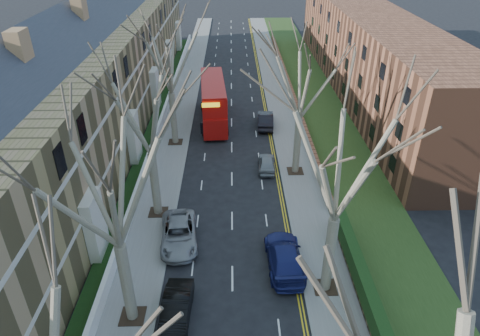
{
  "coord_description": "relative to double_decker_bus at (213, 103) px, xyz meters",
  "views": [
    {
      "loc": [
        0.11,
        -10.88,
        19.79
      ],
      "look_at": [
        0.67,
        18.39,
        2.62
      ],
      "focal_mm": 32.0,
      "sensor_mm": 36.0,
      "label": 1
    }
  ],
  "objects": [
    {
      "name": "pavement_left",
      "position": [
        -4.02,
        5.73,
        -2.19
      ],
      "size": [
        3.0,
        102.0,
        0.12
      ],
      "primitive_type": "cube",
      "color": "slate",
      "rests_on": "ground"
    },
    {
      "name": "tree_left_mid",
      "position": [
        -3.72,
        -27.27,
        7.31
      ],
      "size": [
        10.5,
        10.5,
        14.71
      ],
      "color": "#625C46",
      "rests_on": "ground"
    },
    {
      "name": "tree_left_far",
      "position": [
        -3.72,
        -17.27,
        6.99
      ],
      "size": [
        10.15,
        10.15,
        14.22
      ],
      "color": "#625C46",
      "rests_on": "ground"
    },
    {
      "name": "tree_right_far",
      "position": [
        7.68,
        -11.27,
        7.0
      ],
      "size": [
        10.15,
        10.15,
        14.22
      ],
      "color": "#625C46",
      "rests_on": "ground"
    },
    {
      "name": "front_wall_left",
      "position": [
        -5.67,
        -2.27,
        -1.63
      ],
      "size": [
        0.3,
        78.0,
        1.0
      ],
      "color": "white",
      "rests_on": "ground"
    },
    {
      "name": "car_left_mid",
      "position": [
        -1.19,
        -27.38,
        -1.52
      ],
      "size": [
        1.72,
        4.47,
        1.45
      ],
      "primitive_type": "imported",
      "rotation": [
        0.0,
        0.0,
        -0.04
      ],
      "color": "black",
      "rests_on": "ground"
    },
    {
      "name": "grass_verge_right",
      "position": [
        12.48,
        5.73,
        -2.1
      ],
      "size": [
        6.0,
        102.0,
        0.06
      ],
      "color": "#243C16",
      "rests_on": "ground"
    },
    {
      "name": "terrace_left",
      "position": [
        -11.67,
        -2.27,
        3.28
      ],
      "size": [
        9.7,
        78.0,
        13.6
      ],
      "color": "olive",
      "rests_on": "ground"
    },
    {
      "name": "pavement_right",
      "position": [
        7.98,
        5.73,
        -2.19
      ],
      "size": [
        3.0,
        102.0,
        0.12
      ],
      "primitive_type": "cube",
      "color": "slate",
      "rests_on": "ground"
    },
    {
      "name": "car_right_mid",
      "position": [
        5.15,
        -10.65,
        -1.61
      ],
      "size": [
        1.69,
        3.8,
        1.27
      ],
      "primitive_type": "imported",
      "rotation": [
        0.0,
        0.0,
        3.09
      ],
      "color": "gray",
      "rests_on": "ground"
    },
    {
      "name": "double_decker_bus",
      "position": [
        0.0,
        0.0,
        0.0
      ],
      "size": [
        3.35,
        11.07,
        4.57
      ],
      "rotation": [
        0.0,
        0.0,
        3.21
      ],
      "color": "#A40F0B",
      "rests_on": "ground"
    },
    {
      "name": "car_left_far",
      "position": [
        -1.72,
        -20.7,
        -1.5
      ],
      "size": [
        2.97,
        5.57,
        1.49
      ],
      "primitive_type": "imported",
      "rotation": [
        0.0,
        0.0,
        0.1
      ],
      "color": "gray",
      "rests_on": "ground"
    },
    {
      "name": "car_right_far",
      "position": [
        5.67,
        -1.4,
        -1.47
      ],
      "size": [
        1.93,
        4.82,
        1.56
      ],
      "primitive_type": "imported",
      "rotation": [
        0.0,
        0.0,
        3.08
      ],
      "color": "black",
      "rests_on": "ground"
    },
    {
      "name": "tree_right_mid",
      "position": [
        7.68,
        -25.27,
        7.31
      ],
      "size": [
        10.5,
        10.5,
        14.71
      ],
      "color": "#625C46",
      "rests_on": "ground"
    },
    {
      "name": "tree_left_dist",
      "position": [
        -3.72,
        -5.27,
        7.31
      ],
      "size": [
        10.5,
        10.5,
        14.71
      ],
      "color": "#625C46",
      "rests_on": "ground"
    },
    {
      "name": "flats_right",
      "position": [
        19.44,
        9.73,
        2.74
      ],
      "size": [
        13.97,
        54.0,
        10.0
      ],
      "color": "brown",
      "rests_on": "ground"
    },
    {
      "name": "car_right_near",
      "position": [
        5.38,
        -23.21,
        -1.44
      ],
      "size": [
        2.42,
        5.61,
        1.61
      ],
      "primitive_type": "imported",
      "rotation": [
        0.0,
        0.0,
        3.17
      ],
      "color": "navy",
      "rests_on": "ground"
    }
  ]
}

